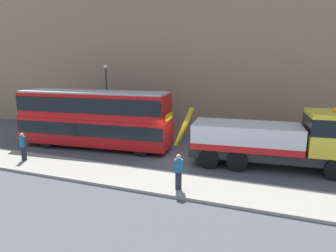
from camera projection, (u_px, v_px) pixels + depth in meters
ground_plane at (179, 158)px, 18.82m from camera, size 120.00×120.00×0.00m
near_kerb at (153, 181)px, 14.95m from camera, size 60.00×2.80×0.15m
building_facade at (205, 36)px, 23.10m from camera, size 60.00×1.50×16.00m
recovery_tow_truck at (278, 139)px, 16.63m from camera, size 10.23×3.39×3.67m
double_decker_bus at (94, 117)px, 20.64m from camera, size 11.18×3.48×4.06m
pedestrian_onlooker at (23, 147)px, 17.71m from camera, size 0.41×0.47×1.71m
pedestrian_bystander at (178, 172)px, 13.66m from camera, size 0.46×0.38×1.71m
street_lamp at (107, 93)px, 24.74m from camera, size 0.36×0.36×5.83m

